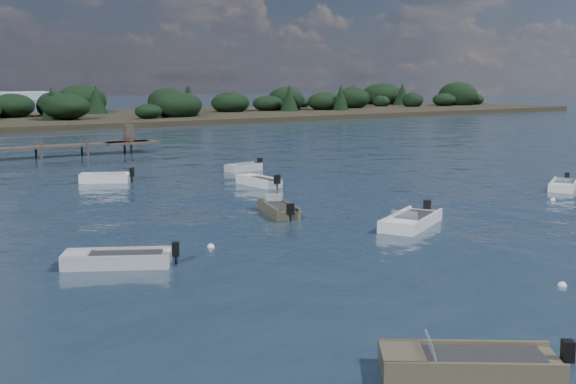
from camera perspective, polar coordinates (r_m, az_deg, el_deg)
ground at (r=81.96m, az=-18.18°, el=3.53°), size 400.00×400.00×0.00m
dinghy_near_olive at (r=18.97m, az=14.06°, el=-13.25°), size 4.49×3.90×1.15m
tender_far_white at (r=51.96m, az=-14.29°, el=0.95°), size 3.66×2.74×1.27m
dinghy_mid_grey at (r=28.99m, az=-13.35°, el=-5.39°), size 4.35×3.36×1.13m
dinghy_mid_white_b at (r=50.79m, az=20.93°, el=0.40°), size 4.24×3.30×1.08m
dinghy_extra_a at (r=48.88m, az=-2.33°, el=0.71°), size 1.45×4.16×1.21m
dinghy_extra_b at (r=38.72m, az=-0.77°, el=-1.50°), size 2.39×4.32×1.24m
dinghy_mid_white_a at (r=36.09m, az=9.69°, el=-2.43°), size 5.01×3.77×1.19m
tender_far_grey_b at (r=56.63m, az=-3.52°, el=1.84°), size 3.39×1.61×1.14m
buoy_a at (r=27.34m, az=20.84°, el=-6.95°), size 0.32×0.32×0.32m
buoy_c at (r=31.42m, az=-6.12°, el=-4.36°), size 0.32×0.32×0.32m
buoy_d at (r=45.78m, az=20.19°, el=-0.63°), size 0.32×0.32×0.32m
far_headland at (r=127.77m, az=-12.48°, el=6.48°), size 190.00×40.00×5.80m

